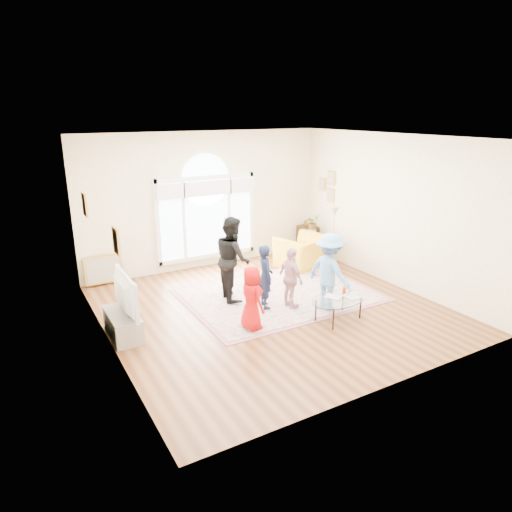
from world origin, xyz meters
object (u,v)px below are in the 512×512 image
television (120,294)px  armchair (303,251)px  area_rug (279,295)px  tv_console (123,325)px  coffee_table (339,299)px

television → armchair: (4.72, 1.47, -0.38)m
area_rug → television: television is taller
area_rug → armchair: armchair is taller
tv_console → area_rug: bearing=3.4°
area_rug → tv_console: size_ratio=3.60×
armchair → coffee_table: bearing=51.1°
coffee_table → armchair: bearing=57.7°
television → coffee_table: television is taller
television → area_rug: bearing=3.4°
area_rug → television: bearing=-176.6°
tv_console → television: television is taller
tv_console → coffee_table: size_ratio=0.80×
television → coffee_table: (3.54, -1.31, -0.36)m
area_rug → television: size_ratio=3.07×
area_rug → armchair: size_ratio=3.13×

